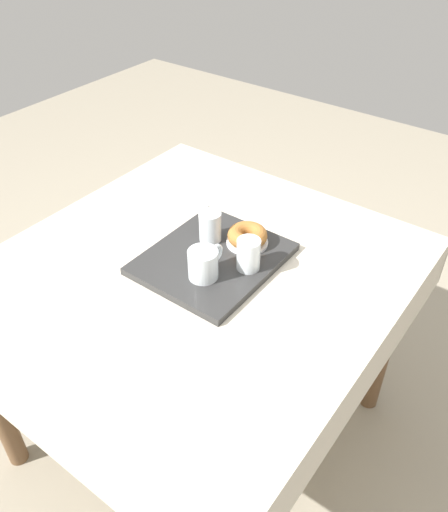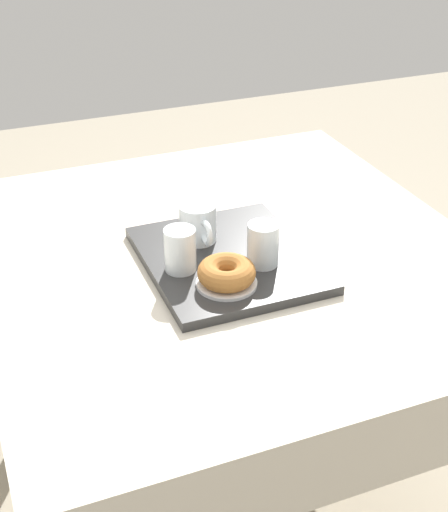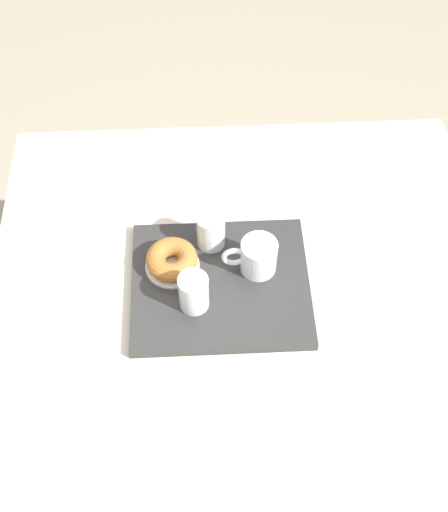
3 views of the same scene
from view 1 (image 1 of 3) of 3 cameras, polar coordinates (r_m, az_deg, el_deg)
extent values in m
plane|color=gray|center=(2.03, -2.39, -18.08)|extent=(6.00, 6.00, 0.00)
cube|color=beige|center=(1.47, -3.14, -1.73)|extent=(1.13, 1.06, 0.03)
cube|color=beige|center=(1.35, 15.01, -13.01)|extent=(1.13, 0.01, 0.14)
cube|color=beige|center=(1.84, -15.87, 2.60)|extent=(1.13, 0.01, 0.14)
cube|color=beige|center=(1.30, -19.58, -17.40)|extent=(0.01, 1.06, 0.14)
cube|color=beige|center=(1.90, 7.72, 5.04)|extent=(0.01, 1.06, 0.14)
cylinder|color=brown|center=(1.90, 17.09, -8.20)|extent=(0.06, 0.06, 0.73)
cylinder|color=brown|center=(2.21, -3.88, 1.34)|extent=(0.06, 0.06, 0.73)
cube|color=#2D2D2D|center=(1.48, -1.23, -0.29)|extent=(0.39, 0.33, 0.02)
cylinder|color=white|center=(1.38, -2.28, -0.89)|extent=(0.08, 0.08, 0.08)
cylinder|color=maroon|center=(1.38, -2.27, -1.13)|extent=(0.07, 0.07, 0.06)
torus|color=white|center=(1.41, -0.93, 0.26)|extent=(0.06, 0.01, 0.06)
cylinder|color=white|center=(1.40, 2.66, 0.18)|extent=(0.06, 0.06, 0.09)
cylinder|color=silver|center=(1.42, 2.64, -0.44)|extent=(0.05, 0.05, 0.05)
cylinder|color=white|center=(1.51, -1.50, 3.22)|extent=(0.06, 0.06, 0.09)
cylinder|color=silver|center=(1.52, -1.49, 2.60)|extent=(0.05, 0.05, 0.04)
cylinder|color=white|center=(1.52, 2.52, 1.48)|extent=(0.12, 0.12, 0.01)
torus|color=#A3662D|center=(1.50, 2.55, 2.24)|extent=(0.11, 0.11, 0.04)
camera|label=2|loc=(2.14, 35.56, 28.78)|focal=51.44mm
camera|label=3|loc=(1.82, -30.64, 44.57)|focal=47.00mm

